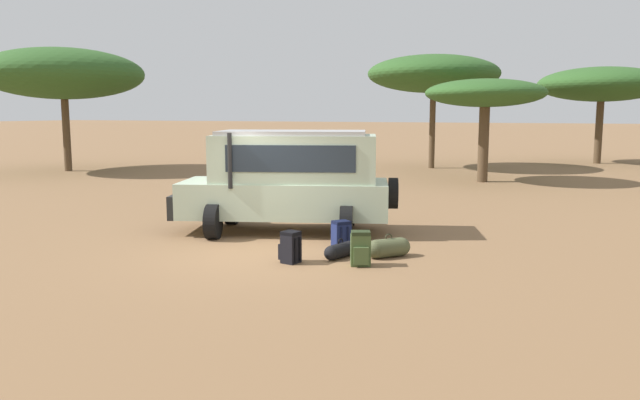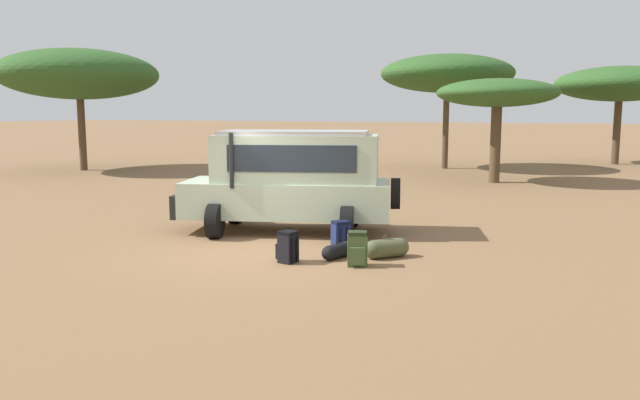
% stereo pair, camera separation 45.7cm
% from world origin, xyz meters
% --- Properties ---
extents(ground_plane, '(320.00, 320.00, 0.00)m').
position_xyz_m(ground_plane, '(0.00, 0.00, 0.00)').
color(ground_plane, olive).
extents(safari_vehicle, '(5.45, 3.64, 2.44)m').
position_xyz_m(safari_vehicle, '(-0.44, 2.33, 1.29)').
color(safari_vehicle, '#B2C6A8').
rests_on(safari_vehicle, ground_plane).
extents(backpack_beside_front_wheel, '(0.47, 0.47, 0.58)m').
position_xyz_m(backpack_beside_front_wheel, '(1.31, 1.20, 0.28)').
color(backpack_beside_front_wheel, navy).
rests_on(backpack_beside_front_wheel, ground_plane).
extents(backpack_cluster_center, '(0.45, 0.45, 0.66)m').
position_xyz_m(backpack_cluster_center, '(2.23, -0.17, 0.32)').
color(backpack_cluster_center, '#42562D').
rests_on(backpack_cluster_center, ground_plane).
extents(backpack_near_rear_wheel, '(0.44, 0.37, 0.61)m').
position_xyz_m(backpack_near_rear_wheel, '(0.91, -0.47, 0.30)').
color(backpack_near_rear_wheel, black).
rests_on(backpack_near_rear_wheel, ground_plane).
extents(duffel_bag_low_black_case, '(0.77, 0.81, 0.48)m').
position_xyz_m(duffel_bag_low_black_case, '(2.52, 0.71, 0.19)').
color(duffel_bag_low_black_case, '#4C5133').
rests_on(duffel_bag_low_black_case, ground_plane).
extents(duffel_bag_soft_canvas, '(0.46, 0.87, 0.39)m').
position_xyz_m(duffel_bag_soft_canvas, '(1.65, 0.30, 0.15)').
color(duffel_bag_soft_canvas, black).
rests_on(duffel_bag_soft_canvas, ground_plane).
extents(acacia_tree_far_left, '(7.42, 7.93, 5.91)m').
position_xyz_m(acacia_tree_far_left, '(-17.25, 12.33, 4.69)').
color(acacia_tree_far_left, brown).
rests_on(acacia_tree_far_left, ground_plane).
extents(acacia_tree_left_mid, '(6.62, 7.14, 5.73)m').
position_xyz_m(acacia_tree_left_mid, '(-1.14, 20.80, 4.77)').
color(acacia_tree_left_mid, brown).
rests_on(acacia_tree_left_mid, ground_plane).
extents(acacia_tree_centre_back, '(4.87, 4.96, 4.21)m').
position_xyz_m(acacia_tree_centre_back, '(2.24, 15.28, 3.60)').
color(acacia_tree_centre_back, brown).
rests_on(acacia_tree_centre_back, ground_plane).
extents(acacia_tree_right_mid, '(6.87, 6.11, 5.35)m').
position_xyz_m(acacia_tree_right_mid, '(6.82, 27.35, 4.37)').
color(acacia_tree_right_mid, brown).
rests_on(acacia_tree_right_mid, ground_plane).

